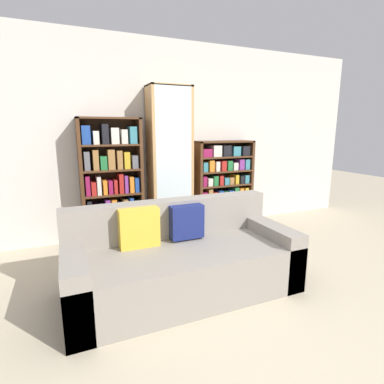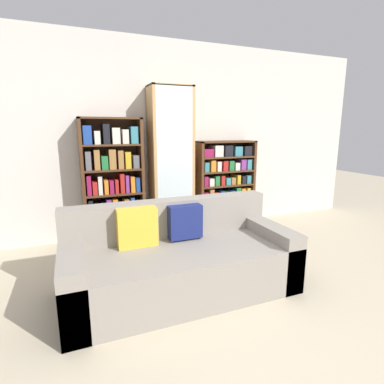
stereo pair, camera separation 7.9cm
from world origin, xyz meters
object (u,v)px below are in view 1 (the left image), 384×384
object	(u,v)px
bookshelf_left	(111,184)
wine_bottle	(202,229)
display_cabinet	(170,164)
bookshelf_right	(223,185)
couch	(182,261)

from	to	relation	value
bookshelf_left	wine_bottle	size ratio (longest dim) A/B	4.73
display_cabinet	bookshelf_right	bearing A→B (deg)	1.06
bookshelf_right	wine_bottle	world-z (taller)	bookshelf_right
bookshelf_left	bookshelf_right	size ratio (longest dim) A/B	1.24
bookshelf_left	bookshelf_right	bearing A→B (deg)	0.00
display_cabinet	wine_bottle	size ratio (longest dim) A/B	5.94
bookshelf_left	bookshelf_right	xyz separation A→B (m)	(1.66, 0.00, -0.14)
display_cabinet	wine_bottle	distance (m)	1.01
display_cabinet	wine_bottle	xyz separation A→B (m)	(0.33, -0.38, -0.88)
display_cabinet	bookshelf_right	xyz separation A→B (m)	(0.86, 0.02, -0.37)
display_cabinet	bookshelf_right	size ratio (longest dim) A/B	1.56
display_cabinet	couch	bearing A→B (deg)	-105.32
couch	display_cabinet	bearing A→B (deg)	74.68
bookshelf_right	wine_bottle	bearing A→B (deg)	-143.42
couch	display_cabinet	xyz separation A→B (m)	(0.42, 1.52, 0.73)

